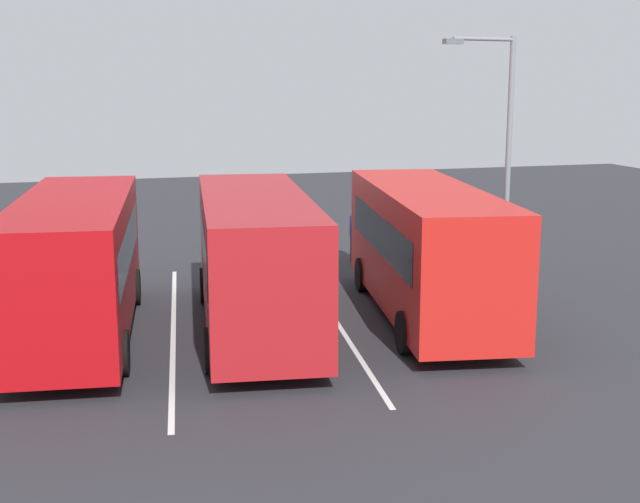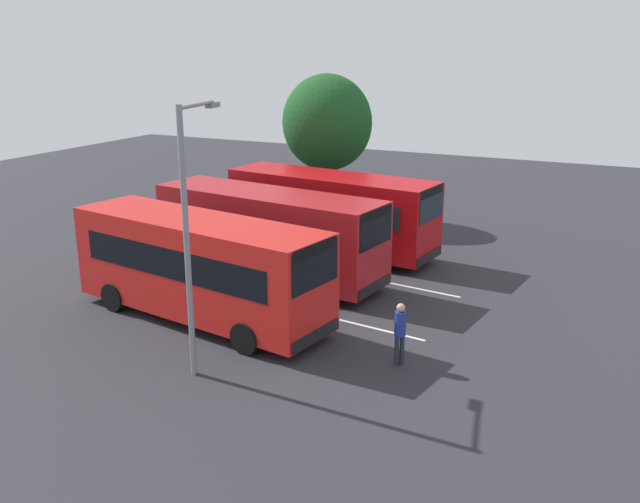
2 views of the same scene
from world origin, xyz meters
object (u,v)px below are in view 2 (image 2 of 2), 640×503
Objects in this scene: pedestrian at (400,329)px; street_lamp at (190,223)px; depot_tree at (327,123)px; bus_center_left at (269,232)px; bus_far_left at (200,266)px; bus_center_right at (332,211)px.

street_lamp is (-4.84, -2.72, 3.07)m from pedestrian.
depot_tree is at bearing 2.93° from street_lamp.
bus_center_left is 1.30× the size of depot_tree.
bus_far_left is at bearing 22.37° from street_lamp.
street_lamp is at bearing -47.61° from bus_far_left.
bus_far_left is 5.18× the size of pedestrian.
bus_center_right is (0.63, 8.59, 0.00)m from bus_far_left.
depot_tree is (-2.07, 13.85, 2.99)m from bus_far_left.
pedestrian is (6.83, -0.36, -0.75)m from bus_far_left.
pedestrian is 6.35m from street_lamp.
depot_tree is (-4.06, 16.93, 0.67)m from street_lamp.
depot_tree is at bearing -11.64° from pedestrian.
depot_tree is at bearing 124.17° from bus_center_right.
bus_center_right is at bearing -3.88° from street_lamp.
bus_center_left is 4.20m from bus_center_right.
bus_center_right is 11.98m from street_lamp.
street_lamp is 17.43m from depot_tree.
bus_center_left is at bearing -91.73° from bus_center_right.
depot_tree reaches higher than bus_center_left.
pedestrian is (6.85, -4.80, -0.75)m from bus_center_left.
bus_far_left is at bearing -82.30° from bus_center_left.
street_lamp is at bearing -67.49° from bus_center_left.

